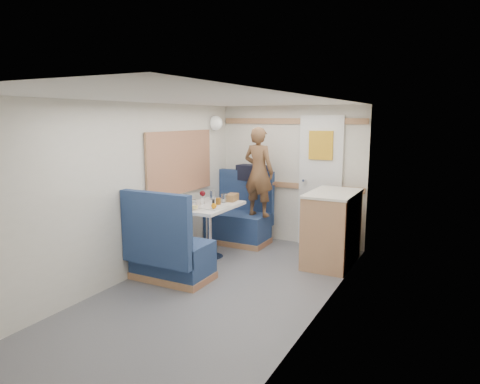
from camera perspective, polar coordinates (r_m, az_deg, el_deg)
The scene contains 28 objects.
floor at distance 4.59m, azimuth -3.69°, elevation -13.58°, with size 4.50×4.50×0.00m, color #515156.
ceiling at distance 4.22m, azimuth -3.99°, elevation 12.21°, with size 4.50×4.50×0.00m, color silver.
wall_back at distance 6.30m, azimuth 6.84°, elevation 2.26°, with size 2.20×0.02×2.00m, color silver.
wall_left at distance 4.95m, azimuth -14.79°, elevation -0.07°, with size 0.02×4.50×2.00m, color silver.
wall_right at distance 3.85m, azimuth 10.32°, elevation -2.68°, with size 0.02×4.50×2.00m, color silver.
oak_trim_low at distance 6.31m, azimuth 6.75°, elevation 0.89°, with size 2.15×0.02×0.08m, color #976044.
oak_trim_high at distance 6.23m, azimuth 6.92°, elevation 9.37°, with size 2.15×0.02×0.08m, color #976044.
side_window at distance 5.68m, azimuth -7.97°, elevation 3.94°, with size 0.04×1.30×0.72m, color gray.
rear_door at distance 6.13m, azimuth 10.66°, elevation 1.69°, with size 0.62×0.12×1.86m.
dinette_table at distance 5.55m, azimuth -4.17°, elevation -3.28°, with size 0.62×0.92×0.72m.
bench_far at distance 6.35m, azimuth -0.04°, elevation -4.05°, with size 0.90×0.59×1.05m.
bench_near at distance 4.94m, azimuth -9.44°, elevation -8.28°, with size 0.90×0.59×1.05m.
ledge at distance 6.46m, azimuth 1.00°, elevation 1.44°, with size 0.90×0.14×0.04m, color #976044.
dome_light at distance 6.34m, azimuth -3.28°, elevation 9.16°, with size 0.20×0.20×0.20m, color white.
galley_counter at distance 5.50m, azimuth 12.14°, elevation -4.67°, with size 0.57×0.92×0.92m.
person at distance 6.00m, azimuth 2.50°, elevation 2.69°, with size 0.46×0.30×1.25m, color brown.
duffel_bag at distance 6.40m, azimuth 1.76°, elevation 2.58°, with size 0.48×0.23×0.23m, color black.
tray at distance 5.33m, azimuth -3.37°, elevation -2.02°, with size 0.26×0.34×0.02m, color silver.
orange_fruit at distance 5.20m, azimuth -3.50°, elevation -1.86°, with size 0.07×0.07×0.07m, color #DD5F09.
cheese_block at distance 5.22m, azimuth -6.27°, elevation -2.01°, with size 0.11×0.06×0.04m, color #F3E08C.
wine_glass at distance 5.61m, azimuth -5.01°, elevation -0.27°, with size 0.08×0.08×0.17m.
tumbler_left at distance 5.37m, azimuth -6.20°, elevation -1.53°, with size 0.06×0.06×0.10m, color silver.
tumbler_mid at distance 5.90m, azimuth -3.70°, elevation -0.38°, with size 0.07×0.07×0.12m, color white.
tumbler_right at distance 5.65m, azimuth -2.14°, elevation -0.82°, with size 0.07×0.07×0.12m, color white.
beer_glass at distance 5.44m, azimuth -2.92°, elevation -1.33°, with size 0.07×0.07×0.10m, color brown.
pepper_grinder at distance 5.41m, azimuth -3.57°, elevation -1.47°, with size 0.03×0.03×0.09m, color black.
salt_grinder at distance 5.54m, azimuth -5.05°, elevation -1.25°, with size 0.03×0.03×0.08m, color white.
bread_loaf at distance 5.76m, azimuth -1.09°, elevation -0.73°, with size 0.12×0.23×0.09m, color brown.
Camera 1 is at (2.19, -3.60, 1.83)m, focal length 32.00 mm.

